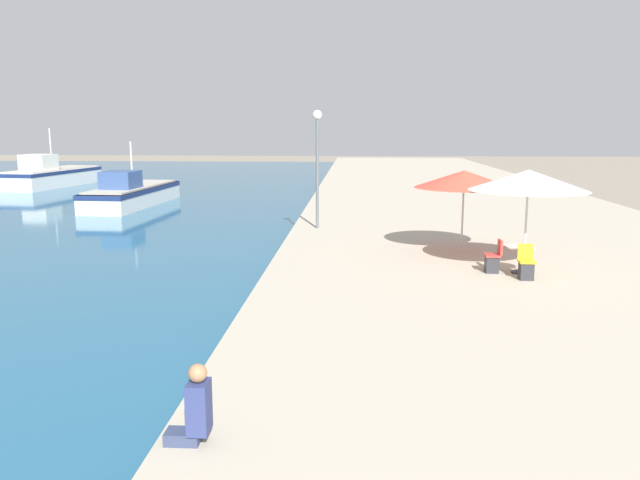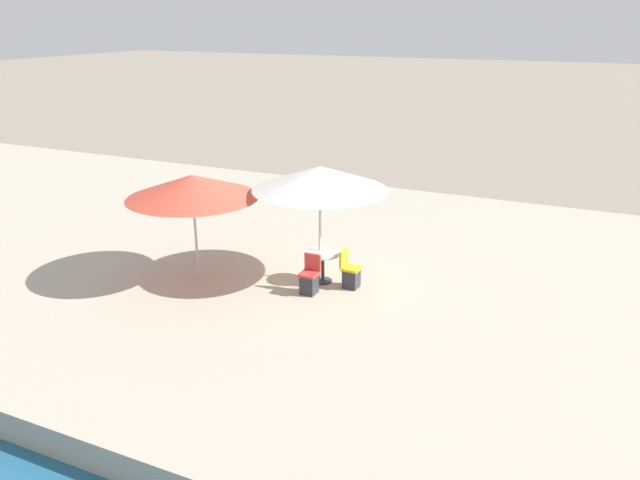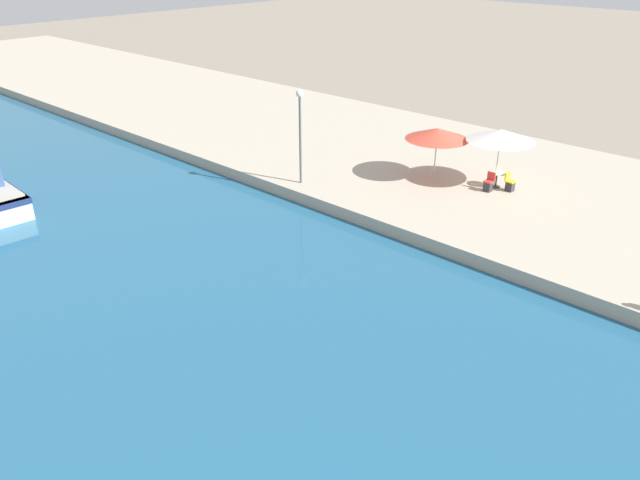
{
  "view_description": "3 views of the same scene",
  "coord_description": "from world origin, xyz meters",
  "px_view_note": "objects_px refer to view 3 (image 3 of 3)",
  "views": [
    {
      "loc": [
        2.5,
        -0.26,
        4.52
      ],
      "look_at": [
        1.5,
        16.9,
        1.41
      ],
      "focal_mm": 35.0,
      "sensor_mm": 36.0,
      "label": 1
    },
    {
      "loc": [
        -5.6,
        10.89,
        6.65
      ],
      "look_at": [
        7.11,
        16.73,
        1.61
      ],
      "focal_mm": 35.0,
      "sensor_mm": 36.0,
      "label": 2
    },
    {
      "loc": [
        -19.48,
        3.64,
        11.53
      ],
      "look_at": [
        -4.0,
        18.0,
        1.21
      ],
      "focal_mm": 35.0,
      "sensor_mm": 36.0,
      "label": 3
    }
  ],
  "objects_px": {
    "cafe_chair_left": "(489,185)",
    "cafe_umbrella_pink": "(501,135)",
    "cafe_umbrella_white": "(437,134)",
    "cafe_table": "(497,177)",
    "cafe_chair_right": "(510,184)",
    "lamppost": "(300,121)"
  },
  "relations": [
    {
      "from": "cafe_chair_left",
      "to": "cafe_umbrella_pink",
      "type": "bearing_deg",
      "value": -80.86
    },
    {
      "from": "cafe_umbrella_pink",
      "to": "cafe_umbrella_white",
      "type": "distance_m",
      "value": 2.96
    },
    {
      "from": "cafe_umbrella_pink",
      "to": "cafe_table",
      "type": "height_order",
      "value": "cafe_umbrella_pink"
    },
    {
      "from": "cafe_umbrella_white",
      "to": "cafe_umbrella_pink",
      "type": "bearing_deg",
      "value": -64.99
    },
    {
      "from": "cafe_chair_left",
      "to": "cafe_chair_right",
      "type": "distance_m",
      "value": 1.01
    },
    {
      "from": "cafe_chair_right",
      "to": "lamppost",
      "type": "bearing_deg",
      "value": -51.62
    },
    {
      "from": "cafe_umbrella_pink",
      "to": "lamppost",
      "type": "distance_m",
      "value": 9.45
    },
    {
      "from": "cafe_umbrella_pink",
      "to": "cafe_umbrella_white",
      "type": "relative_size",
      "value": 1.03
    },
    {
      "from": "cafe_table",
      "to": "cafe_chair_right",
      "type": "bearing_deg",
      "value": -91.83
    },
    {
      "from": "cafe_table",
      "to": "lamppost",
      "type": "distance_m",
      "value": 9.79
    },
    {
      "from": "cafe_umbrella_white",
      "to": "cafe_chair_right",
      "type": "relative_size",
      "value": 3.4
    },
    {
      "from": "cafe_chair_left",
      "to": "cafe_chair_right",
      "type": "bearing_deg",
      "value": -135.63
    },
    {
      "from": "cafe_chair_right",
      "to": "cafe_chair_left",
      "type": "bearing_deg",
      "value": -44.37
    },
    {
      "from": "cafe_chair_left",
      "to": "cafe_chair_right",
      "type": "xyz_separation_m",
      "value": [
        0.7,
        -0.73,
        0.0
      ]
    },
    {
      "from": "cafe_umbrella_pink",
      "to": "cafe_chair_right",
      "type": "height_order",
      "value": "cafe_umbrella_pink"
    },
    {
      "from": "cafe_table",
      "to": "cafe_chair_right",
      "type": "distance_m",
      "value": 0.75
    },
    {
      "from": "cafe_umbrella_white",
      "to": "lamppost",
      "type": "bearing_deg",
      "value": 137.26
    },
    {
      "from": "cafe_umbrella_white",
      "to": "cafe_chair_left",
      "type": "height_order",
      "value": "cafe_umbrella_white"
    },
    {
      "from": "cafe_umbrella_pink",
      "to": "cafe_table",
      "type": "relative_size",
      "value": 3.98
    },
    {
      "from": "cafe_table",
      "to": "cafe_chair_left",
      "type": "distance_m",
      "value": 0.75
    },
    {
      "from": "cafe_umbrella_pink",
      "to": "cafe_chair_left",
      "type": "xyz_separation_m",
      "value": [
        -0.86,
        -0.13,
        -2.19
      ]
    },
    {
      "from": "cafe_umbrella_white",
      "to": "cafe_chair_right",
      "type": "height_order",
      "value": "cafe_umbrella_white"
    }
  ]
}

